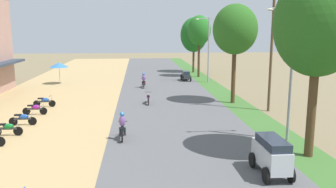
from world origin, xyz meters
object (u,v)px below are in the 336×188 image
(median_tree_second, at_px, (235,30))
(streetlamp_mid, at_px, (209,45))
(utility_pole_near, at_px, (272,47))
(streetlamp_near, at_px, (292,65))
(car_sedan_charcoal, at_px, (186,75))
(motorbike_ahead_second, at_px, (148,98))
(motorbike_foreground_rider, at_px, (122,126))
(median_tree_third, at_px, (199,31))
(parked_motorbike_fourth, at_px, (35,108))
(car_van_silver, at_px, (271,154))
(vendor_umbrella, at_px, (59,65))
(motorbike_ahead_third, at_px, (144,81))
(parked_motorbike_third, at_px, (23,118))
(parked_motorbike_second, at_px, (8,128))
(median_tree_fourth, at_px, (194,35))
(median_tree_nearest, at_px, (318,24))
(parked_motorbike_fifth, at_px, (45,101))

(median_tree_second, height_order, streetlamp_mid, median_tree_second)
(utility_pole_near, bearing_deg, streetlamp_near, -103.22)
(car_sedan_charcoal, bearing_deg, motorbike_ahead_second, -111.06)
(motorbike_foreground_rider, relative_size, motorbike_ahead_second, 1.00)
(median_tree_third, height_order, motorbike_foreground_rider, median_tree_third)
(parked_motorbike_fourth, height_order, streetlamp_near, streetlamp_near)
(parked_motorbike_fourth, relative_size, car_sedan_charcoal, 0.80)
(car_van_silver, relative_size, motorbike_foreground_rider, 1.34)
(vendor_umbrella, distance_m, motorbike_ahead_third, 10.57)
(median_tree_second, bearing_deg, car_van_silver, -99.46)
(streetlamp_near, bearing_deg, motorbike_ahead_second, 125.67)
(parked_motorbike_third, relative_size, car_van_silver, 0.75)
(streetlamp_near, xyz_separation_m, car_van_silver, (-2.80, -4.60, -3.39))
(parked_motorbike_second, distance_m, motorbike_ahead_third, 18.80)
(motorbike_ahead_second, bearing_deg, parked_motorbike_third, -144.31)
(parked_motorbike_third, bearing_deg, motorbike_ahead_third, 60.31)
(parked_motorbike_fourth, height_order, car_van_silver, car_van_silver)
(parked_motorbike_fourth, distance_m, vendor_umbrella, 15.44)
(parked_motorbike_second, height_order, utility_pole_near, utility_pole_near)
(median_tree_second, distance_m, median_tree_fourth, 22.15)
(parked_motorbike_second, bearing_deg, car_van_silver, -26.87)
(median_tree_third, distance_m, motorbike_foreground_rider, 28.49)
(motorbike_foreground_rider, bearing_deg, median_tree_third, 70.92)
(median_tree_nearest, height_order, motorbike_foreground_rider, median_tree_nearest)
(median_tree_nearest, distance_m, utility_pole_near, 10.14)
(motorbike_foreground_rider, relative_size, motorbike_ahead_third, 1.00)
(parked_motorbike_third, xyz_separation_m, parked_motorbike_fifth, (-0.05, 5.62, 0.00))
(streetlamp_mid, xyz_separation_m, motorbike_foreground_rider, (-9.44, -21.57, -3.67))
(median_tree_second, xyz_separation_m, streetlamp_near, (0.29, -10.42, -1.91))
(motorbike_foreground_rider, distance_m, motorbike_ahead_second, 9.88)
(median_tree_fourth, bearing_deg, streetlamp_near, -89.72)
(parked_motorbike_third, xyz_separation_m, motorbike_ahead_second, (8.50, 6.10, 0.02))
(streetlamp_near, height_order, utility_pole_near, utility_pole_near)
(parked_motorbike_third, relative_size, median_tree_fourth, 0.22)
(streetlamp_near, bearing_deg, parked_motorbike_second, 172.15)
(parked_motorbike_fourth, xyz_separation_m, median_tree_nearest, (16.17, -9.98, 6.02))
(streetlamp_near, xyz_separation_m, car_sedan_charcoal, (-2.50, 24.01, -3.68))
(parked_motorbike_third, xyz_separation_m, motorbike_foreground_rider, (6.71, -3.61, 0.30))
(median_tree_fourth, bearing_deg, median_tree_second, -90.34)
(car_van_silver, relative_size, motorbike_ahead_third, 1.34)
(parked_motorbike_fifth, height_order, streetlamp_near, streetlamp_near)
(parked_motorbike_third, height_order, streetlamp_near, streetlamp_near)
(utility_pole_near, bearing_deg, median_tree_fourth, 94.28)
(vendor_umbrella, height_order, streetlamp_near, streetlamp_near)
(parked_motorbike_third, relative_size, median_tree_third, 0.22)
(median_tree_fourth, relative_size, motorbike_ahead_second, 4.50)
(motorbike_foreground_rider, height_order, motorbike_ahead_second, motorbike_foreground_rider)
(median_tree_nearest, relative_size, motorbike_ahead_second, 5.05)
(streetlamp_near, height_order, car_sedan_charcoal, streetlamp_near)
(median_tree_third, bearing_deg, streetlamp_near, -89.39)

